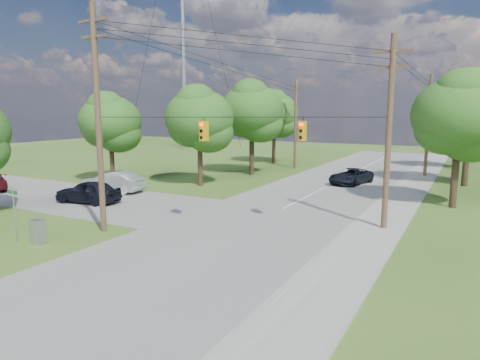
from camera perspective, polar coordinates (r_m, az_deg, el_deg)
The scene contains 23 objects.
ground at distance 21.58m, azimuth -9.87°, elevation -8.54°, with size 140.00×140.00×0.00m, color #36531B.
main_road at distance 24.56m, azimuth 1.15°, elevation -6.18°, with size 10.00×100.00×0.03m, color gray.
cross_road at distance 41.78m, azimuth -28.76°, elevation -0.91°, with size 48.00×9.00×0.03m, color gray.
sidewalk_east at distance 22.39m, azimuth 16.71°, elevation -7.99°, with size 2.60×100.00×0.12m, color #A09D95.
pole_sw at distance 24.00m, azimuth -18.41°, elevation 8.02°, with size 2.00×0.32×12.00m.
pole_ne at distance 24.38m, azimuth 19.24°, elevation 6.20°, with size 2.00×0.32×10.50m.
pole_north_e at distance 46.22m, azimuth 23.79°, elevation 6.69°, with size 2.00×0.32×10.00m.
pole_north_w at distance 49.40m, azimuth 7.40°, elevation 7.50°, with size 2.00×0.32×10.00m.
power_lines at distance 29.95m, azimuth 6.30°, elevation 14.18°, with size 13.93×29.62×4.93m.
traffic_signals at distance 22.94m, azimuth 1.77°, elevation 6.62°, with size 4.91×3.27×1.05m.
radio_mast at distance 78.22m, azimuth -7.66°, elevation 20.90°, with size 0.70×0.70×45.00m, color gray.
tree_w_near at distance 37.41m, azimuth -5.43°, elevation 8.23°, with size 6.00×6.00×8.40m.
tree_w_mid at distance 43.81m, azimuth 1.60°, elevation 9.26°, with size 6.40×6.40×9.22m.
tree_w_far at distance 53.69m, azimuth 4.58°, elevation 8.87°, with size 6.00×6.00×8.73m.
tree_e_near at distance 32.04m, azimuth 27.25°, elevation 7.70°, with size 6.20×6.20×8.81m.
tree_e_mid at distance 42.03m, azimuth 28.40°, elevation 8.63°, with size 6.60×6.60×9.64m.
tree_e_far at distance 54.04m, azimuth 27.37°, elevation 7.54°, with size 5.80×5.80×8.32m.
tree_cross_n at distance 40.62m, azimuth -16.92°, elevation 7.49°, with size 5.60×5.60×7.91m.
car_cross_dark at distance 32.34m, azimuth -19.59°, elevation -1.45°, with size 1.92×4.78×1.63m, color black.
car_cross_silver at distance 35.99m, azimuth -16.66°, elevation -0.23°, with size 1.78×5.10×1.68m, color #B9BCC0.
car_main_north at distance 39.72m, azimuth 14.58°, elevation 0.49°, with size 2.30×4.98×1.38m, color black.
control_cabinet at distance 23.48m, azimuth -25.34°, elevation -6.27°, with size 0.69×0.50×1.25m, color gray.
street_name_sign at distance 24.18m, azimuth -27.89°, elevation -3.44°, with size 0.79×0.09×2.64m.
Camera 1 is at (12.90, -16.02, 6.52)m, focal length 32.00 mm.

